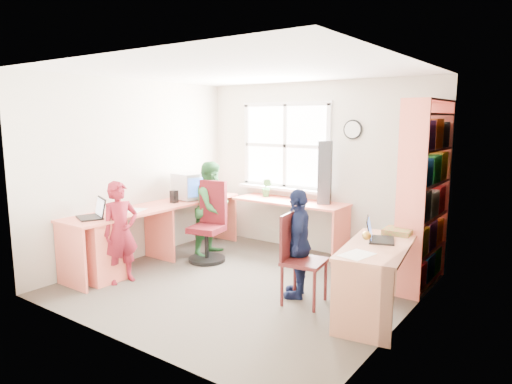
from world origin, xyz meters
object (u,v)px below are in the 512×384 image
at_px(crt_monitor, 189,186).
at_px(l_desk, 147,235).
at_px(right_desk, 377,265).
at_px(swivel_chair, 209,227).
at_px(wooden_chair, 298,255).
at_px(laptop_right, 377,235).
at_px(person_navy, 298,243).
at_px(person_green, 213,208).
at_px(person_red, 121,232).
at_px(laptop_left, 94,213).
at_px(potted_plant, 267,188).
at_px(cd_tower, 325,173).
at_px(bookshelf, 424,199).

bearing_deg(crt_monitor, l_desk, -71.06).
height_order(right_desk, swivel_chair, swivel_chair).
xyz_separation_m(wooden_chair, laptop_right, (0.72, 0.29, 0.25)).
bearing_deg(right_desk, person_navy, 171.00).
distance_m(l_desk, person_green, 1.05).
height_order(right_desk, wooden_chair, wooden_chair).
xyz_separation_m(right_desk, person_green, (-2.62, 0.64, 0.14)).
bearing_deg(laptop_right, person_red, 89.72).
relative_size(person_green, person_navy, 1.12).
relative_size(person_red, person_navy, 1.02).
height_order(l_desk, person_red, person_red).
xyz_separation_m(crt_monitor, laptop_left, (-0.04, -1.53, -0.14)).
relative_size(swivel_chair, laptop_left, 2.53).
xyz_separation_m(potted_plant, person_navy, (1.36, -1.40, -0.30)).
bearing_deg(wooden_chair, swivel_chair, 153.33).
xyz_separation_m(laptop_left, person_red, (0.30, 0.13, -0.21)).
bearing_deg(cd_tower, laptop_left, -144.43).
distance_m(wooden_chair, laptop_right, 0.81).
relative_size(wooden_chair, person_red, 0.79).
distance_m(swivel_chair, crt_monitor, 0.73).
relative_size(potted_plant, person_red, 0.23).
bearing_deg(potted_plant, crt_monitor, -133.52).
xyz_separation_m(laptop_left, person_green, (0.43, 1.60, -0.15)).
relative_size(laptop_right, person_red, 0.33).
relative_size(wooden_chair, cd_tower, 1.10).
bearing_deg(laptop_right, swivel_chair, 63.62).
relative_size(swivel_chair, cd_tower, 1.25).
distance_m(l_desk, right_desk, 2.87).
height_order(wooden_chair, laptop_left, laptop_left).
bearing_deg(crt_monitor, person_red, -70.51).
distance_m(potted_plant, person_red, 2.31).
relative_size(l_desk, person_red, 2.48).
relative_size(potted_plant, person_green, 0.21).
height_order(swivel_chair, wooden_chair, swivel_chair).
bearing_deg(laptop_left, person_navy, 45.68).
relative_size(wooden_chair, person_navy, 0.80).
distance_m(l_desk, swivel_chair, 0.85).
height_order(laptop_left, potted_plant, potted_plant).
xyz_separation_m(right_desk, potted_plant, (-2.23, 1.40, 0.37)).
bearing_deg(person_red, right_desk, -60.48).
height_order(swivel_chair, potted_plant, swivel_chair).
bearing_deg(l_desk, laptop_right, 10.38).
bearing_deg(bookshelf, cd_tower, 167.90).
bearing_deg(cd_tower, laptop_right, -63.50).
relative_size(laptop_left, person_navy, 0.36).
distance_m(swivel_chair, person_red, 1.27).
bearing_deg(bookshelf, wooden_chair, -125.37).
bearing_deg(person_red, person_navy, -53.56).
distance_m(bookshelf, wooden_chair, 1.61).
bearing_deg(person_red, person_green, 7.70).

